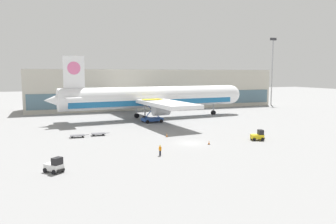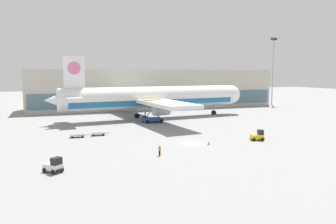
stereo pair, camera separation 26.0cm
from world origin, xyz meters
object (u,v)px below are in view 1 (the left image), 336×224
at_px(baggage_dolly_second, 98,134).
at_px(ground_crew_near, 160,149).
at_px(baggage_dolly_lead, 77,136).
at_px(baggage_tug_mid, 55,166).
at_px(airplane_main, 152,98).
at_px(traffic_cone_near, 167,135).
at_px(traffic_cone_far, 209,143).
at_px(light_mast, 272,67).
at_px(baggage_tug_foreground, 258,136).
at_px(scissor_lift_loader, 152,114).

height_order(baggage_dolly_second, ground_crew_near, ground_crew_near).
xyz_separation_m(baggage_dolly_second, ground_crew_near, (6.55, -19.94, 0.58)).
bearing_deg(baggage_dolly_lead, baggage_tug_mid, -100.06).
bearing_deg(baggage_dolly_second, baggage_tug_mid, -109.22).
xyz_separation_m(airplane_main, baggage_dolly_lead, (-22.07, -21.01, -5.45)).
bearing_deg(airplane_main, ground_crew_near, -111.14).
relative_size(baggage_tug_mid, traffic_cone_near, 3.65).
height_order(baggage_dolly_lead, ground_crew_near, ground_crew_near).
xyz_separation_m(airplane_main, traffic_cone_far, (-0.53, -35.82, -5.51)).
bearing_deg(traffic_cone_near, traffic_cone_far, -62.86).
distance_m(baggage_tug_mid, baggage_dolly_lead, 23.35).
bearing_deg(light_mast, baggage_tug_foreground, -129.31).
xyz_separation_m(scissor_lift_loader, ground_crew_near, (-9.25, -33.63, -1.29)).
height_order(scissor_lift_loader, baggage_dolly_lead, scissor_lift_loader).
height_order(airplane_main, baggage_dolly_second, airplane_main).
bearing_deg(ground_crew_near, light_mast, 107.97).
bearing_deg(airplane_main, traffic_cone_near, -106.58).
bearing_deg(traffic_cone_far, traffic_cone_near, 117.14).
xyz_separation_m(airplane_main, baggage_tug_foreground, (9.98, -35.63, -4.96)).
height_order(baggage_dolly_second, traffic_cone_far, traffic_cone_far).
relative_size(light_mast, baggage_tug_mid, 9.68).
distance_m(airplane_main, baggage_tug_mid, 51.65).
distance_m(baggage_tug_mid, baggage_dolly_second, 25.11).
distance_m(light_mast, scissor_lift_loader, 69.14).
xyz_separation_m(scissor_lift_loader, traffic_cone_near, (-3.17, -19.94, -1.89)).
height_order(baggage_dolly_lead, traffic_cone_far, traffic_cone_far).
height_order(baggage_tug_foreground, baggage_dolly_lead, baggage_tug_foreground).
bearing_deg(light_mast, baggage_tug_mid, -141.62).
bearing_deg(traffic_cone_near, scissor_lift_loader, 80.97).
relative_size(light_mast, traffic_cone_near, 35.31).
relative_size(light_mast, ground_crew_near, 16.17).
distance_m(light_mast, traffic_cone_far, 85.27).
bearing_deg(baggage_tug_foreground, ground_crew_near, -152.35).
height_order(ground_crew_near, traffic_cone_near, ground_crew_near).
bearing_deg(light_mast, scissor_lift_loader, -153.33).
bearing_deg(baggage_tug_foreground, baggage_tug_mid, -152.21).
distance_m(scissor_lift_loader, baggage_dolly_second, 20.99).
xyz_separation_m(light_mast, airplane_main, (-58.61, -23.75, -9.48)).
xyz_separation_m(light_mast, traffic_cone_near, (-63.84, -50.41, -14.95)).
relative_size(baggage_tug_foreground, baggage_dolly_lead, 0.73).
bearing_deg(scissor_lift_loader, airplane_main, 67.46).
bearing_deg(traffic_cone_near, light_mast, 38.30).
distance_m(baggage_tug_foreground, traffic_cone_near, 17.67).
height_order(light_mast, ground_crew_near, light_mast).
height_order(baggage_tug_mid, traffic_cone_far, baggage_tug_mid).
relative_size(baggage_tug_foreground, traffic_cone_far, 3.99).
bearing_deg(baggage_dolly_second, traffic_cone_near, -24.71).
bearing_deg(baggage_dolly_second, baggage_dolly_lead, -170.26).
height_order(light_mast, traffic_cone_far, light_mast).
relative_size(light_mast, airplane_main, 0.46).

